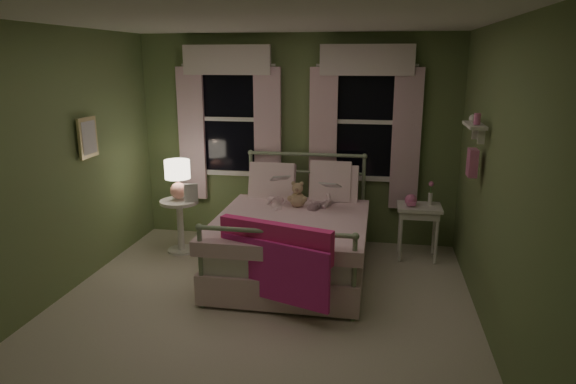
% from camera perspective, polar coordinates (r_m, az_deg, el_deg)
% --- Properties ---
extents(room_shell, '(4.20, 4.20, 4.20)m').
position_cam_1_polar(room_shell, '(4.47, -3.44, 1.76)').
color(room_shell, beige).
rests_on(room_shell, ground).
extents(bed, '(1.58, 2.04, 1.18)m').
position_cam_1_polar(bed, '(5.63, 0.66, -5.30)').
color(bed, white).
rests_on(bed, ground).
extents(pink_throw, '(1.08, 0.48, 0.71)m').
position_cam_1_polar(pink_throw, '(4.62, -1.50, -6.78)').
color(pink_throw, '#FC3187').
rests_on(pink_throw, bed).
extents(child_left, '(0.30, 0.23, 0.72)m').
position_cam_1_polar(child_left, '(5.93, -1.35, 1.33)').
color(child_left, '#F7D1DD').
rests_on(child_left, bed).
extents(child_right, '(0.38, 0.35, 0.64)m').
position_cam_1_polar(child_right, '(5.86, 4.03, 0.69)').
color(child_right, '#F7D1DD').
rests_on(child_right, bed).
extents(book_left, '(0.23, 0.18, 0.26)m').
position_cam_1_polar(book_left, '(5.69, -1.85, 1.06)').
color(book_left, beige).
rests_on(book_left, child_left).
extents(book_right, '(0.21, 0.14, 0.26)m').
position_cam_1_polar(book_right, '(5.61, 3.76, 0.40)').
color(book_right, beige).
rests_on(book_right, child_right).
extents(teddy_bear, '(0.23, 0.18, 0.31)m').
position_cam_1_polar(teddy_bear, '(5.77, 1.07, -0.50)').
color(teddy_bear, tan).
rests_on(teddy_bear, bed).
extents(nightstand_left, '(0.46, 0.46, 0.65)m').
position_cam_1_polar(nightstand_left, '(6.34, -11.91, -2.91)').
color(nightstand_left, white).
rests_on(nightstand_left, ground).
extents(table_lamp, '(0.30, 0.30, 0.47)m').
position_cam_1_polar(table_lamp, '(6.21, -12.16, 1.81)').
color(table_lamp, '#E69888').
rests_on(table_lamp, nightstand_left).
extents(book_nightstand, '(0.22, 0.26, 0.02)m').
position_cam_1_polar(book_nightstand, '(6.17, -11.44, -1.07)').
color(book_nightstand, beige).
rests_on(book_nightstand, nightstand_left).
extents(nightstand_right, '(0.50, 0.40, 0.64)m').
position_cam_1_polar(nightstand_right, '(6.14, 14.34, -2.36)').
color(nightstand_right, white).
rests_on(nightstand_right, ground).
extents(pink_toy, '(0.14, 0.18, 0.14)m').
position_cam_1_polar(pink_toy, '(6.09, 13.50, -0.90)').
color(pink_toy, pink).
rests_on(pink_toy, nightstand_right).
extents(bud_vase, '(0.06, 0.06, 0.28)m').
position_cam_1_polar(bud_vase, '(6.14, 15.57, -0.13)').
color(bud_vase, white).
rests_on(bud_vase, nightstand_right).
extents(window_left, '(1.34, 0.13, 1.96)m').
position_cam_1_polar(window_left, '(6.58, -6.59, 8.64)').
color(window_left, black).
rests_on(window_left, room_shell).
extents(window_right, '(1.34, 0.13, 1.96)m').
position_cam_1_polar(window_right, '(6.31, 8.54, 8.33)').
color(window_right, black).
rests_on(window_right, room_shell).
extents(wall_shelf, '(0.15, 0.50, 0.60)m').
position_cam_1_polar(wall_shelf, '(5.07, 19.94, 5.01)').
color(wall_shelf, white).
rests_on(wall_shelf, room_shell).
extents(framed_picture, '(0.03, 0.32, 0.42)m').
position_cam_1_polar(framed_picture, '(5.74, -21.35, 5.66)').
color(framed_picture, beige).
rests_on(framed_picture, room_shell).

